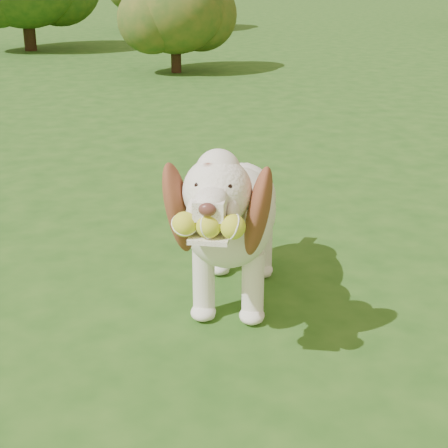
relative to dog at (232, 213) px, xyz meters
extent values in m
plane|color=#214C15|center=(-0.13, -0.27, -0.42)|extent=(80.00, 80.00, 0.00)
ellipsoid|color=white|center=(0.04, 0.10, -0.04)|extent=(0.54, 0.74, 0.35)
ellipsoid|color=white|center=(-0.05, -0.13, 0.00)|extent=(0.44, 0.44, 0.34)
ellipsoid|color=white|center=(0.11, 0.32, -0.05)|extent=(0.40, 0.40, 0.31)
cylinder|color=white|center=(-0.09, -0.26, 0.09)|extent=(0.26, 0.32, 0.27)
sphere|color=white|center=(-0.14, -0.38, 0.22)|extent=(0.31, 0.31, 0.24)
sphere|color=white|center=(-0.13, -0.36, 0.29)|extent=(0.20, 0.20, 0.16)
cube|color=white|center=(-0.18, -0.51, 0.22)|extent=(0.14, 0.17, 0.07)
ellipsoid|color=#592D28|center=(-0.21, -0.58, 0.23)|extent=(0.07, 0.05, 0.04)
cube|color=white|center=(-0.19, -0.52, 0.12)|extent=(0.17, 0.19, 0.02)
ellipsoid|color=brown|center=(-0.27, -0.32, 0.15)|extent=(0.20, 0.22, 0.37)
ellipsoid|color=brown|center=(0.00, -0.42, 0.15)|extent=(0.17, 0.26, 0.37)
cylinder|color=white|center=(0.16, 0.45, -0.01)|extent=(0.11, 0.18, 0.13)
cylinder|color=white|center=(-0.14, -0.08, -0.27)|extent=(0.12, 0.12, 0.30)
cylinder|color=white|center=(0.05, -0.15, -0.27)|extent=(0.12, 0.12, 0.30)
cylinder|color=white|center=(0.01, 0.33, -0.27)|extent=(0.12, 0.12, 0.30)
cylinder|color=white|center=(0.20, 0.27, -0.27)|extent=(0.12, 0.12, 0.30)
sphere|color=#D2DE3B|center=(-0.27, -0.53, 0.17)|extent=(0.11, 0.11, 0.08)
sphere|color=#D2DE3B|center=(-0.20, -0.56, 0.17)|extent=(0.11, 0.11, 0.08)
sphere|color=#D2DE3B|center=(-0.13, -0.59, 0.17)|extent=(0.11, 0.11, 0.08)
cylinder|color=#382314|center=(0.65, 6.45, -0.20)|extent=(0.13, 0.13, 0.43)
ellipsoid|color=#1F4715|center=(0.65, 6.45, 0.37)|extent=(1.28, 1.28, 1.09)
cylinder|color=#382314|center=(-1.35, 9.19, -0.11)|extent=(0.19, 0.19, 0.62)
cylinder|color=#382314|center=(1.04, 12.09, -0.11)|extent=(0.19, 0.19, 0.62)
camera|label=1|loc=(-0.56, -2.57, 0.97)|focal=55.00mm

